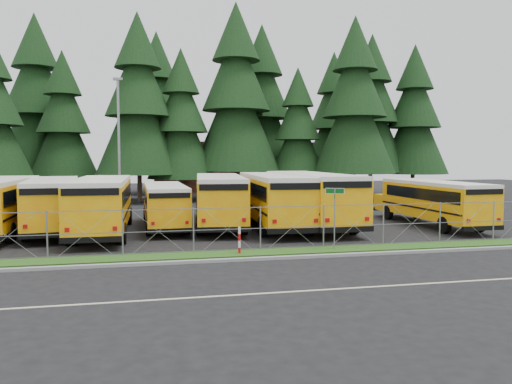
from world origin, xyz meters
TOP-DOWN VIEW (x-y plane):
  - ground at (0.00, 0.00)m, footprint 120.00×120.00m
  - curb at (0.00, -3.10)m, footprint 50.00×0.25m
  - grass_verge at (0.00, -1.70)m, footprint 50.00×1.40m
  - road_lane_line at (0.00, -8.00)m, footprint 50.00×0.12m
  - chainlink_fence at (0.00, -1.00)m, footprint 44.00×0.10m
  - brick_building at (6.00, 40.00)m, footprint 22.00×10.00m
  - bus_0 at (-13.79, 6.67)m, footprint 3.09×11.65m
  - bus_1 at (-11.10, 7.03)m, footprint 4.01×11.59m
  - bus_2 at (-8.32, 5.36)m, footprint 2.86×11.70m
  - bus_3 at (-4.95, 7.13)m, footprint 2.56×9.93m
  - bus_4 at (-1.69, 7.17)m, footprint 3.94×11.98m
  - bus_5 at (1.38, 6.03)m, footprint 3.48×12.23m
  - bus_6 at (3.60, 5.96)m, footprint 3.14×12.41m
  - bus_east at (11.01, 4.62)m, footprint 2.55×10.50m
  - street_sign at (2.28, -1.66)m, footprint 0.78×0.51m
  - striped_bollard at (-2.10, -1.76)m, footprint 0.11×0.11m
  - light_standard at (-7.97, 16.55)m, footprint 0.70×0.35m
  - conifer_2 at (-13.67, 28.39)m, footprint 6.52×6.52m
  - conifer_3 at (-6.60, 25.44)m, footprint 7.98×7.98m
  - conifer_4 at (-2.64, 25.62)m, footprint 6.56×6.56m
  - conifer_5 at (2.80, 26.33)m, footprint 8.77×8.77m
  - conifer_6 at (8.88, 25.39)m, footprint 5.93×5.93m
  - conifer_7 at (13.89, 23.00)m, footprint 8.06×8.06m
  - conifer_8 at (18.07, 28.06)m, footprint 7.91×7.91m
  - conifer_9 at (22.38, 26.64)m, footprint 7.37×7.37m
  - conifer_10 at (-16.83, 32.33)m, footprint 8.50×8.50m
  - conifer_11 at (-4.66, 35.96)m, footprint 8.36×8.36m
  - conifer_12 at (6.47, 30.87)m, footprint 8.40×8.40m
  - conifer_13 at (16.05, 34.07)m, footprint 7.56×7.56m

SIDE VIEW (x-z plane):
  - ground at x=0.00m, z-range 0.00..0.00m
  - road_lane_line at x=0.00m, z-range 0.00..0.01m
  - grass_verge at x=0.00m, z-range 0.00..0.06m
  - curb at x=0.00m, z-range 0.00..0.12m
  - striped_bollard at x=-2.10m, z-range 0.00..1.20m
  - chainlink_fence at x=0.00m, z-range 0.00..2.00m
  - bus_3 at x=-4.95m, z-range 0.00..2.59m
  - bus_east at x=11.01m, z-range 0.00..2.75m
  - bus_1 at x=-11.10m, z-range 0.00..2.97m
  - bus_0 at x=-13.79m, z-range 0.00..3.03m
  - bus_2 at x=-8.32m, z-range 0.00..3.06m
  - bus_4 at x=-1.69m, z-range 0.00..3.08m
  - bus_5 at x=1.38m, z-range 0.00..3.17m
  - bus_6 at x=3.60m, z-range 0.00..3.24m
  - street_sign at x=2.28m, z-range 0.63..3.44m
  - brick_building at x=6.00m, z-range 0.00..6.00m
  - light_standard at x=-7.97m, z-range 0.43..10.57m
  - conifer_6 at x=8.88m, z-range 0.00..13.13m
  - conifer_2 at x=-13.67m, z-range 0.00..14.41m
  - conifer_4 at x=-2.64m, z-range 0.00..14.52m
  - conifer_9 at x=22.38m, z-range 0.00..16.30m
  - conifer_13 at x=16.05m, z-range 0.00..16.72m
  - conifer_8 at x=18.07m, z-range 0.00..17.50m
  - conifer_3 at x=-6.60m, z-range 0.00..17.64m
  - conifer_7 at x=13.89m, z-range 0.00..17.82m
  - conifer_11 at x=-4.66m, z-range 0.00..18.48m
  - conifer_12 at x=6.47m, z-range 0.00..18.59m
  - conifer_10 at x=-16.83m, z-range 0.00..18.80m
  - conifer_5 at x=2.80m, z-range 0.00..19.39m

